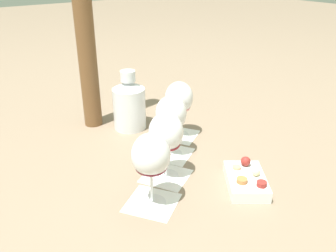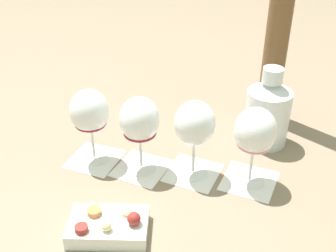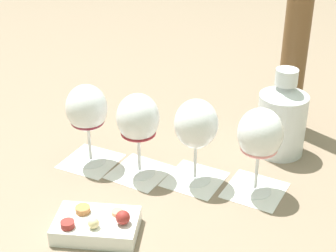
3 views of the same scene
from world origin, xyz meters
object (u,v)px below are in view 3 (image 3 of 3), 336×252
(wine_glass_2, at_px, (138,121))
(snack_dish, at_px, (97,225))
(wine_glass_1, at_px, (196,127))
(ceramic_vase, at_px, (282,117))
(wine_glass_0, at_px, (260,137))
(wine_glass_3, at_px, (87,111))

(wine_glass_2, relative_size, snack_dish, 1.03)
(wine_glass_1, xyz_separation_m, wine_glass_2, (0.09, -0.08, 0.00))
(wine_glass_1, relative_size, ceramic_vase, 0.90)
(wine_glass_1, height_order, ceramic_vase, ceramic_vase)
(wine_glass_0, distance_m, ceramic_vase, 0.18)
(wine_glass_1, bearing_deg, wine_glass_3, -47.28)
(wine_glass_1, bearing_deg, snack_dish, 13.43)
(wine_glass_0, relative_size, ceramic_vase, 0.90)
(wine_glass_3, bearing_deg, wine_glass_0, 132.49)
(wine_glass_3, xyz_separation_m, ceramic_vase, (-0.39, 0.17, -0.04))
(wine_glass_2, height_order, wine_glass_3, same)
(wine_glass_0, bearing_deg, ceramic_vase, -145.84)
(ceramic_vase, height_order, snack_dish, ceramic_vase)
(wine_glass_1, xyz_separation_m, ceramic_vase, (-0.23, -0.00, -0.04))
(wine_glass_0, relative_size, wine_glass_3, 1.00)
(wine_glass_1, distance_m, ceramic_vase, 0.23)
(wine_glass_2, xyz_separation_m, snack_dish, (0.16, 0.14, -0.11))
(ceramic_vase, xyz_separation_m, snack_dish, (0.48, 0.06, -0.07))
(wine_glass_0, xyz_separation_m, wine_glass_3, (0.25, -0.27, -0.00))
(wine_glass_0, bearing_deg, wine_glass_1, -47.94)
(wine_glass_0, distance_m, wine_glass_2, 0.25)
(wine_glass_2, distance_m, snack_dish, 0.24)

